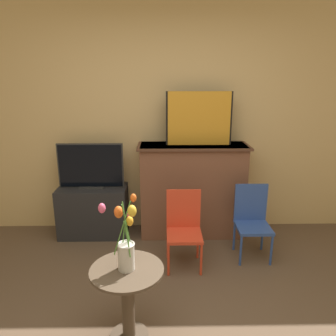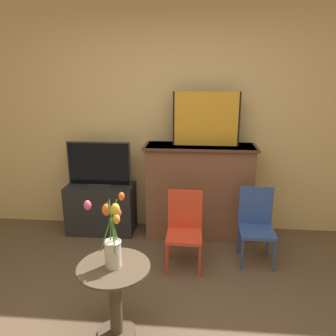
{
  "view_description": "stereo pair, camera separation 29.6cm",
  "coord_description": "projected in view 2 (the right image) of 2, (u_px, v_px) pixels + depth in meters",
  "views": [
    {
      "loc": [
        -0.05,
        -1.67,
        1.82
      ],
      "look_at": [
        -0.0,
        1.19,
        1.01
      ],
      "focal_mm": 35.0,
      "sensor_mm": 36.0,
      "label": 1
    },
    {
      "loc": [
        0.24,
        -1.66,
        1.82
      ],
      "look_at": [
        -0.0,
        1.19,
        1.01
      ],
      "focal_mm": 35.0,
      "sensor_mm": 36.0,
      "label": 2
    }
  ],
  "objects": [
    {
      "name": "painting",
      "position": [
        206.0,
        119.0,
        3.53
      ],
      "size": [
        0.72,
        0.03,
        0.58
      ],
      "color": "black",
      "rests_on": "fireplace_mantel"
    },
    {
      "name": "chair_red",
      "position": [
        185.0,
        226.0,
        3.17
      ],
      "size": [
        0.34,
        0.34,
        0.75
      ],
      "color": "red",
      "rests_on": "ground"
    },
    {
      "name": "tv_monitor",
      "position": [
        99.0,
        164.0,
        3.76
      ],
      "size": [
        0.73,
        0.12,
        0.51
      ],
      "color": "#2D2D2D",
      "rests_on": "tv_stand"
    },
    {
      "name": "wall_back",
      "position": [
        175.0,
        117.0,
        3.78
      ],
      "size": [
        8.0,
        0.06,
        2.7
      ],
      "color": "tan",
      "rests_on": "ground"
    },
    {
      "name": "chair_blue",
      "position": [
        256.0,
        222.0,
        3.26
      ],
      "size": [
        0.34,
        0.34,
        0.75
      ],
      "color": "#2D4C99",
      "rests_on": "ground"
    },
    {
      "name": "fireplace_mantel",
      "position": [
        199.0,
        190.0,
        3.75
      ],
      "size": [
        1.24,
        0.44,
        1.07
      ],
      "color": "brown",
      "rests_on": "ground"
    },
    {
      "name": "tv_stand",
      "position": [
        101.0,
        208.0,
        3.9
      ],
      "size": [
        0.78,
        0.4,
        0.58
      ],
      "color": "#232326",
      "rests_on": "ground"
    },
    {
      "name": "vase_tulips",
      "position": [
        112.0,
        240.0,
        2.19
      ],
      "size": [
        0.24,
        0.26,
        0.51
      ],
      "color": "beige",
      "rests_on": "side_table"
    },
    {
      "name": "side_table",
      "position": [
        115.0,
        291.0,
        2.29
      ],
      "size": [
        0.5,
        0.5,
        0.56
      ],
      "color": "#4C3D2D",
      "rests_on": "ground"
    }
  ]
}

